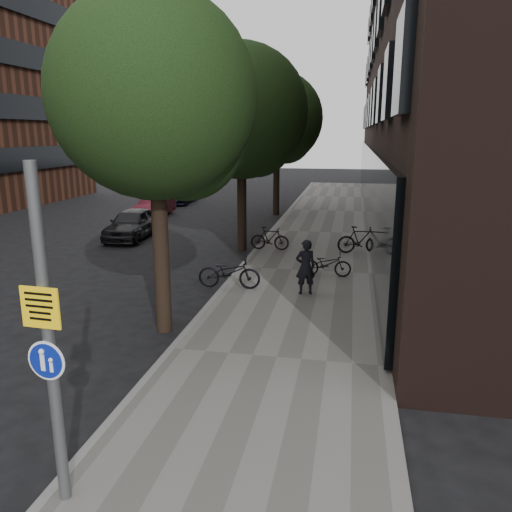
% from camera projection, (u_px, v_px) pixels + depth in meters
% --- Properties ---
extents(ground, '(120.00, 120.00, 0.00)m').
position_uv_depth(ground, '(224.00, 465.00, 7.01)').
color(ground, black).
rests_on(ground, ground).
extents(sidewalk, '(4.50, 60.00, 0.12)m').
position_uv_depth(sidewalk, '(307.00, 272.00, 16.48)').
color(sidewalk, slate).
rests_on(sidewalk, ground).
extents(curb_edge, '(0.15, 60.00, 0.13)m').
position_uv_depth(curb_edge, '(240.00, 268.00, 16.89)').
color(curb_edge, slate).
rests_on(curb_edge, ground).
extents(building_right_dark_brick, '(12.00, 40.00, 18.00)m').
position_uv_depth(building_right_dark_brick, '(503.00, 38.00, 24.26)').
color(building_right_dark_brick, black).
rests_on(building_right_dark_brick, ground).
extents(street_tree_near, '(4.40, 4.40, 7.50)m').
position_uv_depth(street_tree_near, '(160.00, 105.00, 10.67)').
color(street_tree_near, black).
rests_on(street_tree_near, ground).
extents(street_tree_mid, '(5.00, 5.00, 7.80)m').
position_uv_depth(street_tree_mid, '(244.00, 117.00, 18.77)').
color(street_tree_mid, black).
rests_on(street_tree_mid, ground).
extents(street_tree_far, '(5.00, 5.00, 7.80)m').
position_uv_depth(street_tree_far, '(279.00, 122.00, 27.35)').
color(street_tree_far, black).
rests_on(street_tree_far, ground).
extents(signpost, '(0.48, 0.14, 4.14)m').
position_uv_depth(signpost, '(49.00, 341.00, 5.72)').
color(signpost, '#595B5E').
rests_on(signpost, sidewalk).
extents(pedestrian, '(0.66, 0.55, 1.56)m').
position_uv_depth(pedestrian, '(305.00, 267.00, 13.90)').
color(pedestrian, black).
rests_on(pedestrian, sidewalk).
extents(parked_bike_facade_near, '(1.56, 0.58, 0.81)m').
position_uv_depth(parked_bike_facade_near, '(327.00, 264.00, 15.70)').
color(parked_bike_facade_near, black).
rests_on(parked_bike_facade_near, sidewalk).
extents(parked_bike_facade_far, '(1.78, 0.73, 1.04)m').
position_uv_depth(parked_bike_facade_far, '(361.00, 240.00, 18.66)').
color(parked_bike_facade_far, black).
rests_on(parked_bike_facade_far, sidewalk).
extents(parked_bike_curb_near, '(1.85, 0.74, 0.96)m').
position_uv_depth(parked_bike_curb_near, '(229.00, 272.00, 14.48)').
color(parked_bike_curb_near, black).
rests_on(parked_bike_curb_near, sidewalk).
extents(parked_bike_curb_far, '(1.51, 0.45, 0.90)m').
position_uv_depth(parked_bike_curb_far, '(270.00, 238.00, 19.24)').
color(parked_bike_curb_far, black).
rests_on(parked_bike_curb_far, sidewalk).
extents(parked_car_near, '(1.79, 3.97, 1.32)m').
position_uv_depth(parked_car_near, '(132.00, 224.00, 21.84)').
color(parked_car_near, black).
rests_on(parked_car_near, ground).
extents(parked_car_mid, '(1.44, 3.47, 1.12)m').
position_uv_depth(parked_car_mid, '(154.00, 207.00, 27.57)').
color(parked_car_mid, maroon).
rests_on(parked_car_mid, ground).
extents(parked_car_far, '(2.00, 4.27, 1.20)m').
position_uv_depth(parked_car_far, '(180.00, 194.00, 33.10)').
color(parked_car_far, '#1B1D31').
rests_on(parked_car_far, ground).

